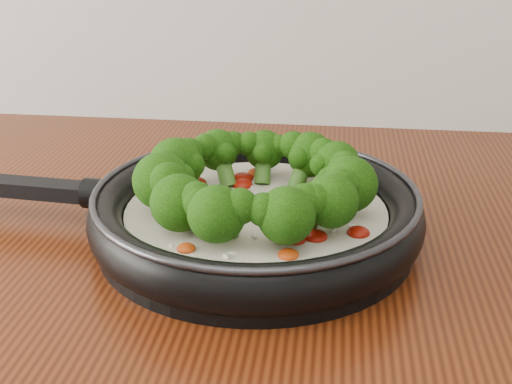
# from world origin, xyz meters

# --- Properties ---
(skillet) EXTENTS (0.51, 0.34, 0.09)m
(skillet) POSITION_xyz_m (-0.00, 1.11, 0.94)
(skillet) COLOR black
(skillet) RESTS_ON counter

